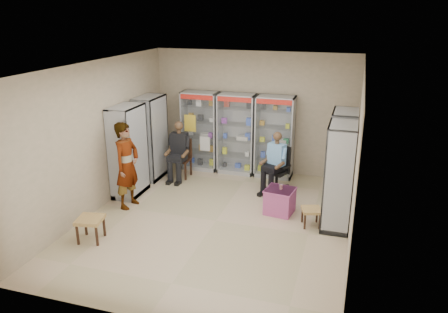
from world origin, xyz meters
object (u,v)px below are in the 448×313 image
(cabinet_left_near, at_px, (128,151))
(woven_stool_b, at_px, (91,229))
(cabinet_right_near, at_px, (339,177))
(pink_trunk, at_px, (280,201))
(seated_shopkeeper, at_px, (277,164))
(office_chair, at_px, (277,169))
(cabinet_back_mid, at_px, (237,134))
(standing_man, at_px, (127,165))
(cabinet_back_right, at_px, (275,137))
(woven_stool_a, at_px, (311,217))
(cabinet_back_left, at_px, (201,131))
(cabinet_left_far, at_px, (151,138))
(cabinet_right_far, at_px, (342,158))
(wooden_chair, at_px, (181,159))

(cabinet_left_near, relative_size, woven_stool_b, 4.57)
(cabinet_right_near, distance_m, pink_trunk, 1.36)
(seated_shopkeeper, xyz_separation_m, pink_trunk, (0.28, -1.07, -0.40))
(office_chair, height_order, seated_shopkeeper, seated_shopkeeper)
(cabinet_back_mid, height_order, woven_stool_b, cabinet_back_mid)
(standing_man, bearing_deg, cabinet_left_near, 33.31)
(cabinet_back_right, distance_m, woven_stool_a, 2.78)
(cabinet_back_left, relative_size, office_chair, 1.94)
(cabinet_back_right, xyz_separation_m, seated_shopkeeper, (0.24, -0.92, -0.35))
(cabinet_right_near, bearing_deg, cabinet_back_right, 36.16)
(cabinet_left_far, relative_size, pink_trunk, 3.74)
(pink_trunk, bearing_deg, cabinet_left_near, -179.44)
(cabinet_back_right, distance_m, cabinet_right_far, 1.98)
(cabinet_right_far, distance_m, standing_man, 4.43)
(cabinet_back_mid, relative_size, woven_stool_b, 4.57)
(cabinet_right_far, bearing_deg, woven_stool_a, 160.62)
(cabinet_back_mid, bearing_deg, standing_man, -121.54)
(cabinet_left_far, xyz_separation_m, woven_stool_b, (0.33, -3.16, -0.78))
(cabinet_back_mid, xyz_separation_m, cabinet_back_right, (0.95, 0.00, 0.00))
(cabinet_right_far, height_order, cabinet_left_near, same)
(cabinet_back_right, xyz_separation_m, standing_man, (-2.55, -2.61, -0.10))
(office_chair, height_order, woven_stool_b, office_chair)
(office_chair, distance_m, standing_man, 3.31)
(cabinet_back_mid, height_order, woven_stool_a, cabinet_back_mid)
(standing_man, bearing_deg, pink_trunk, -71.33)
(cabinet_back_left, xyz_separation_m, cabinet_back_right, (1.90, 0.00, 0.00))
(cabinet_left_near, height_order, pink_trunk, cabinet_left_near)
(cabinet_back_right, xyz_separation_m, woven_stool_b, (-2.50, -4.09, -0.78))
(cabinet_back_left, height_order, pink_trunk, cabinet_back_left)
(woven_stool_b, xyz_separation_m, standing_man, (-0.05, 1.49, 0.69))
(cabinet_right_far, bearing_deg, office_chair, 79.53)
(cabinet_right_far, height_order, woven_stool_b, cabinet_right_far)
(cabinet_back_mid, xyz_separation_m, wooden_chair, (-1.20, -0.73, -0.53))
(cabinet_back_mid, xyz_separation_m, cabinet_right_near, (2.58, -2.23, 0.00))
(cabinet_right_near, distance_m, office_chair, 2.00)
(cabinet_right_near, distance_m, standing_man, 4.20)
(cabinet_back_left, distance_m, office_chair, 2.36)
(seated_shopkeeper, bearing_deg, cabinet_back_left, -179.72)
(cabinet_back_left, xyz_separation_m, cabinet_left_near, (-0.93, -2.03, 0.00))
(pink_trunk, bearing_deg, standing_man, -168.76)
(woven_stool_b, bearing_deg, cabinet_left_near, 99.09)
(seated_shopkeeper, bearing_deg, cabinet_right_near, -19.64)
(cabinet_right_far, bearing_deg, pink_trunk, 127.92)
(cabinet_back_left, distance_m, cabinet_back_right, 1.90)
(cabinet_left_far, bearing_deg, cabinet_right_near, 73.75)
(cabinet_right_near, relative_size, woven_stool_a, 5.64)
(cabinet_left_far, relative_size, cabinet_left_near, 1.00)
(cabinet_back_left, height_order, office_chair, cabinet_back_left)
(cabinet_left_far, bearing_deg, cabinet_right_far, 87.43)
(cabinet_left_far, relative_size, standing_man, 1.11)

